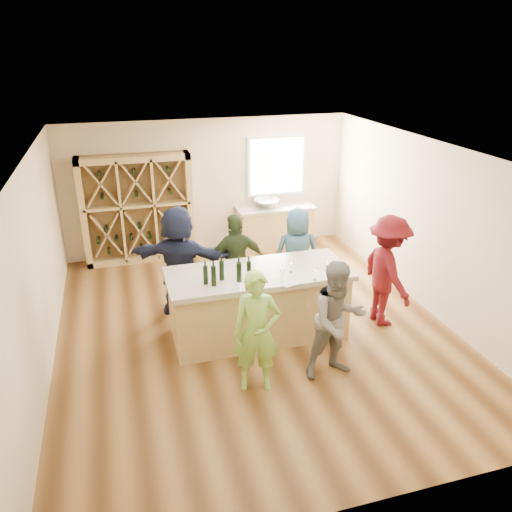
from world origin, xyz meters
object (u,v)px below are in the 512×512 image
object	(u,v)px
person_near_left	(257,332)
person_far_left	(180,261)
tasting_counter_base	(258,306)
sink	(267,203)
wine_bottle_e	(249,270)
person_server	(387,271)
person_far_right	(297,254)
person_near_right	(337,321)
person_far_mid	(237,263)
wine_bottle_d	(239,272)
wine_bottle_c	(222,271)
wine_bottle_b	(214,276)
wine_rack	(138,209)
wine_bottle_a	(206,275)

from	to	relation	value
person_near_left	person_far_left	world-z (taller)	person_far_left
tasting_counter_base	person_far_left	distance (m)	1.53
person_near_left	person_far_left	xyz separation A→B (m)	(-0.65, 2.27, 0.10)
sink	wine_bottle_e	world-z (taller)	wine_bottle_e
wine_bottle_e	person_server	xyz separation A→B (m)	(2.24, 0.01, -0.31)
person_near_left	person_far_right	size ratio (longest dim) A/B	1.00
person_near_left	person_far_right	distance (m)	2.63
person_near_right	person_far_mid	size ratio (longest dim) A/B	0.99
wine_bottle_d	sink	bearing A→B (deg)	67.22
wine_bottle_c	person_far_left	bearing A→B (deg)	110.98
wine_bottle_d	person_server	distance (m)	2.43
wine_bottle_c	person_near_right	bearing A→B (deg)	-40.95
wine_bottle_b	wine_bottle_e	world-z (taller)	wine_bottle_b
person_near_left	wine_bottle_e	bearing A→B (deg)	93.64
tasting_counter_base	person_near_left	distance (m)	1.32
person_server	wine_rack	bearing A→B (deg)	43.49
person_near_left	person_near_right	world-z (taller)	person_near_right
wine_bottle_c	sink	bearing A→B (deg)	63.50
person_server	person_far_left	xyz separation A→B (m)	(-3.07, 1.24, 0.02)
person_far_right	sink	bearing A→B (deg)	-86.36
wine_rack	wine_bottle_c	bearing A→B (deg)	-75.36
tasting_counter_base	person_near_right	distance (m)	1.48
person_far_left	person_near_right	bearing A→B (deg)	150.02
wine_bottle_a	wine_bottle_e	bearing A→B (deg)	-0.53
wine_bottle_b	person_near_right	size ratio (longest dim) A/B	0.17
wine_bottle_d	person_server	size ratio (longest dim) A/B	0.16
wine_bottle_b	person_near_right	distance (m)	1.79
sink	person_server	xyz separation A→B (m)	(0.87, -3.59, -0.11)
wine_rack	sink	world-z (taller)	wine_rack
sink	person_far_mid	distance (m)	2.82
person_server	person_far_mid	bearing A→B (deg)	62.46
tasting_counter_base	person_far_right	xyz separation A→B (m)	(0.99, 1.02, 0.32)
wine_bottle_b	wine_bottle_c	xyz separation A→B (m)	(0.15, 0.15, -0.00)
person_far_right	wine_rack	bearing A→B (deg)	-36.19
tasting_counter_base	wine_bottle_a	size ratio (longest dim) A/B	9.66
person_server	person_far_left	size ratio (longest dim) A/B	0.97
person_server	person_far_left	bearing A→B (deg)	67.36
person_far_left	wine_bottle_d	bearing A→B (deg)	139.91
person_server	person_far_right	world-z (taller)	person_server
wine_bottle_d	wine_bottle_e	distance (m)	0.17
wine_bottle_e	person_near_left	world-z (taller)	person_near_left
person_near_left	wine_bottle_c	bearing A→B (deg)	113.97
wine_bottle_c	person_server	size ratio (longest dim) A/B	0.16
wine_bottle_c	person_far_mid	world-z (taller)	person_far_mid
tasting_counter_base	person_far_left	xyz separation A→B (m)	(-1.03, 1.05, 0.43)
tasting_counter_base	sink	bearing A→B (deg)	70.90
wine_bottle_a	person_far_mid	world-z (taller)	person_far_mid
person_far_mid	person_far_right	world-z (taller)	person_far_mid
wine_bottle_a	wine_bottle_c	xyz separation A→B (m)	(0.24, 0.07, 0.01)
person_near_right	person_far_mid	bearing A→B (deg)	106.58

